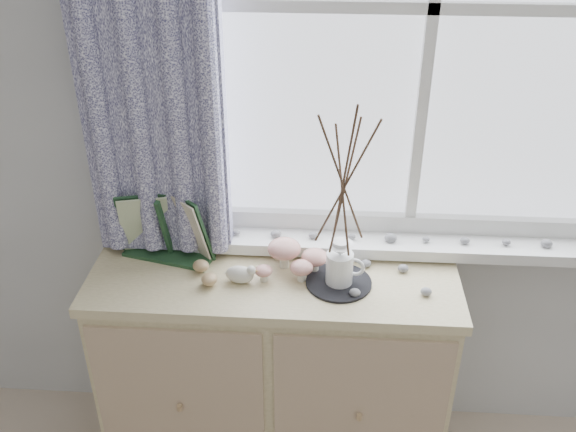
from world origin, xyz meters
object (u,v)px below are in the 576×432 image
object	(u,v)px
botanical_book	(163,230)
twig_pitcher	(344,180)
sideboard	(275,371)
toadstool_cluster	(293,256)

from	to	relation	value
botanical_book	twig_pitcher	xyz separation A→B (m)	(0.57, -0.08, 0.25)
sideboard	botanical_book	world-z (taller)	botanical_book
toadstool_cluster	twig_pitcher	xyz separation A→B (m)	(0.15, -0.06, 0.31)
toadstool_cluster	sideboard	bearing A→B (deg)	-159.23
toadstool_cluster	botanical_book	bearing A→B (deg)	176.26
botanical_book	toadstool_cluster	bearing A→B (deg)	10.40
twig_pitcher	toadstool_cluster	bearing A→B (deg)	169.71
sideboard	twig_pitcher	bearing A→B (deg)	-8.94
twig_pitcher	sideboard	bearing A→B (deg)	-178.38
sideboard	toadstool_cluster	world-z (taller)	toadstool_cluster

